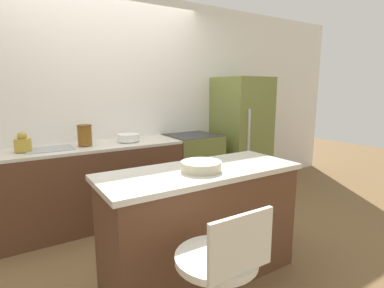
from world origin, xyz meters
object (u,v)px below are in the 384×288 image
Objects in this scene: refrigerator at (241,136)px; kettle at (23,143)px; stool_chair at (219,287)px; mixing_bowl at (128,138)px; oven_range at (193,168)px.

refrigerator is 2.73m from kettle.
kettle is (-2.72, 0.04, 0.15)m from refrigerator.
stool_chair is 3.79× the size of mixing_bowl.
refrigerator is 8.63× the size of kettle.
oven_range is 0.54× the size of refrigerator.
kettle is at bearing 180.00° from mixing_bowl.
stool_chair is at bearing -119.00° from oven_range.
refrigerator is at bearing 46.64° from stool_chair.
mixing_bowl is (-0.88, -0.00, 0.49)m from oven_range.
stool_chair is at bearing -98.06° from mixing_bowl.
refrigerator is at bearing -2.68° from oven_range.
stool_chair is 2.31m from kettle.
mixing_bowl is at bearing -179.99° from oven_range.
oven_range is at bearing 0.00° from kettle.
stool_chair is at bearing -70.45° from kettle.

